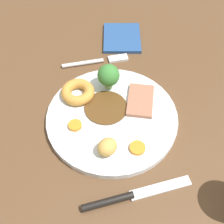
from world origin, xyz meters
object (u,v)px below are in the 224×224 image
at_px(roast_potato_left, 107,147).
at_px(folded_napkin, 122,38).
at_px(broccoli_floret, 109,76).
at_px(carrot_coin_front, 137,148).
at_px(meat_slice_main, 140,100).
at_px(dinner_plate, 112,117).
at_px(yorkshire_pudding, 78,92).
at_px(knife, 128,196).
at_px(fork, 98,61).
at_px(carrot_coin_back, 75,125).

height_order(roast_potato_left, folded_napkin, roast_potato_left).
bearing_deg(broccoli_floret, carrot_coin_front, 5.89).
height_order(meat_slice_main, carrot_coin_front, meat_slice_main).
relative_size(dinner_plate, carrot_coin_front, 9.02).
height_order(yorkshire_pudding, broccoli_floret, broccoli_floret).
relative_size(broccoli_floret, knife, 0.30).
distance_m(carrot_coin_front, folded_napkin, 0.32).
bearing_deg(roast_potato_left, knife, 10.37).
xyz_separation_m(carrot_coin_front, knife, (0.08, -0.04, -0.01)).
relative_size(dinner_plate, fork, 1.65).
height_order(carrot_coin_front, broccoli_floret, broccoli_floret).
xyz_separation_m(fork, knife, (0.32, -0.01, 0.00)).
relative_size(meat_slice_main, roast_potato_left, 2.20).
relative_size(carrot_coin_back, broccoli_floret, 0.45).
relative_size(fork, knife, 0.82).
bearing_deg(knife, broccoli_floret, 82.40).
relative_size(yorkshire_pudding, roast_potato_left, 1.82).
height_order(meat_slice_main, knife, meat_slice_main).
bearing_deg(folded_napkin, dinner_plate, -18.58).
bearing_deg(yorkshire_pudding, meat_slice_main, 69.42).
height_order(dinner_plate, roast_potato_left, roast_potato_left).
bearing_deg(fork, knife, -91.89).
bearing_deg(carrot_coin_back, knife, 22.77).
bearing_deg(yorkshire_pudding, broccoli_floret, 97.76).
distance_m(broccoli_floret, fork, 0.10).
height_order(roast_potato_left, carrot_coin_front, roast_potato_left).
relative_size(yorkshire_pudding, broccoli_floret, 1.19).
relative_size(dinner_plate, folded_napkin, 2.30).
xyz_separation_m(broccoli_floret, knife, (0.23, -0.02, -0.04)).
relative_size(roast_potato_left, carrot_coin_front, 1.32).
height_order(carrot_coin_front, fork, carrot_coin_front).
height_order(meat_slice_main, folded_napkin, meat_slice_main).
relative_size(yorkshire_pudding, carrot_coin_back, 2.66).
relative_size(carrot_coin_back, folded_napkin, 0.23).
xyz_separation_m(roast_potato_left, carrot_coin_back, (-0.07, -0.05, -0.01)).
distance_m(yorkshire_pudding, folded_napkin, 0.22).
xyz_separation_m(meat_slice_main, broccoli_floret, (-0.05, -0.05, 0.03)).
bearing_deg(roast_potato_left, broccoli_floret, 166.61).
bearing_deg(folded_napkin, roast_potato_left, -18.63).
xyz_separation_m(carrot_coin_front, fork, (-0.25, -0.02, -0.01)).
height_order(fork, folded_napkin, fork).
xyz_separation_m(yorkshire_pudding, fork, (-0.10, 0.06, -0.02)).
distance_m(roast_potato_left, folded_napkin, 0.33).
xyz_separation_m(meat_slice_main, roast_potato_left, (0.10, -0.09, 0.01)).
bearing_deg(knife, meat_slice_main, 65.23).
bearing_deg(carrot_coin_back, carrot_coin_front, 53.73).
xyz_separation_m(meat_slice_main, carrot_coin_back, (0.03, -0.14, -0.00)).
distance_m(yorkshire_pudding, roast_potato_left, 0.14).
relative_size(carrot_coin_back, fork, 0.17).
bearing_deg(yorkshire_pudding, dinner_plate, 40.81).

